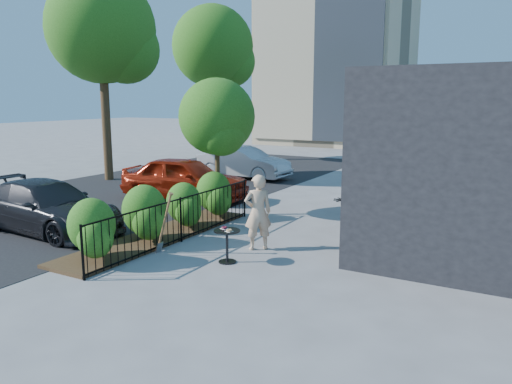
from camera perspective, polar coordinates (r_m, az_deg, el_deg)
The scene contains 14 objects.
ground at distance 11.43m, azimuth -2.51°, elevation -6.73°, with size 120.00×120.00×0.00m, color gray.
fence at distance 12.11m, azimuth -8.58°, elevation -3.09°, with size 0.05×6.05×1.10m.
planting_bed at distance 12.67m, azimuth -11.03°, elevation -4.98°, with size 1.30×6.00×0.08m, color #382616.
shrubs at distance 12.52m, azimuth -10.49°, elevation -2.04°, with size 1.10×5.60×1.24m.
patio_tree at distance 14.45m, azimuth -4.39°, elevation 8.04°, with size 2.20×2.20×3.94m.
street at distance 18.03m, azimuth -16.53°, elevation -0.70°, with size 9.00×30.00×0.01m, color black.
street_tree_near at distance 22.01m, azimuth -17.21°, elevation 16.72°, with size 4.40×4.40×8.28m.
street_tree_far at distance 28.14m, azimuth -4.91°, elevation 15.71°, with size 4.40×4.40×8.28m.
cafe_table at distance 10.52m, azimuth -3.33°, elevation -5.51°, with size 0.56×0.56×0.75m.
woman at distance 11.32m, azimuth 0.22°, elevation -2.33°, with size 0.63×0.42×1.74m, color #D7AE8B.
shovel at distance 11.25m, azimuth -10.51°, elevation -3.84°, with size 0.49×0.19×1.44m.
car_red at distance 17.09m, azimuth -8.12°, elevation 1.55°, with size 1.75×4.35×1.48m, color #9C210D.
car_silver at distance 21.63m, azimuth -1.45°, elevation 3.39°, with size 1.45×4.16×1.37m, color #AAAAAF.
car_darkgrey at distance 14.01m, azimuth -22.81°, elevation -1.54°, with size 1.84×4.52×1.31m, color black.
Camera 1 is at (5.77, -9.26, 3.41)m, focal length 35.00 mm.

